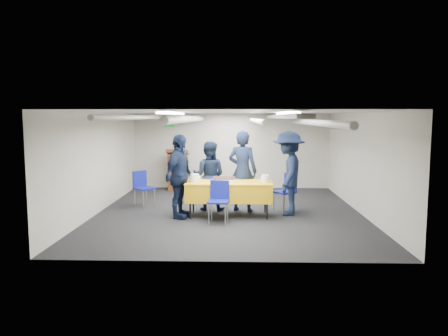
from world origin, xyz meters
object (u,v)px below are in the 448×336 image
(sailor_c, at_px, (179,176))
(sailor_d, at_px, (288,173))
(sailor_a, at_px, (243,171))
(chair_right, at_px, (287,188))
(chair_near, at_px, (219,197))
(serving_table, at_px, (229,191))
(chair_left, at_px, (142,185))
(podium, at_px, (178,170))
(sailor_b, at_px, (209,176))
(sheet_cake, at_px, (224,179))

(sailor_c, bearing_deg, sailor_d, -62.02)
(sailor_a, bearing_deg, chair_right, -157.41)
(chair_near, height_order, sailor_a, sailor_a)
(serving_table, bearing_deg, sailor_c, -167.71)
(chair_right, height_order, chair_left, same)
(podium, xyz_separation_m, sailor_c, (0.53, -3.67, 0.30))
(chair_left, xyz_separation_m, sailor_b, (1.67, -0.38, 0.28))
(podium, bearing_deg, serving_table, -64.95)
(chair_near, relative_size, sailor_d, 0.46)
(chair_left, relative_size, sailor_d, 0.46)
(sailor_c, bearing_deg, chair_left, 59.63)
(sheet_cake, relative_size, chair_left, 0.60)
(chair_right, height_order, sailor_a, sailor_a)
(chair_left, bearing_deg, chair_right, -6.76)
(chair_right, distance_m, sailor_b, 1.85)
(chair_near, bearing_deg, serving_table, 71.27)
(serving_table, xyz_separation_m, podium, (-1.60, 3.43, 0.05))
(sheet_cake, height_order, sailor_c, sailor_c)
(chair_right, height_order, sailor_c, sailor_c)
(podium, distance_m, chair_left, 2.49)
(sailor_b, bearing_deg, sailor_c, 64.32)
(sheet_cake, height_order, sailor_b, sailor_b)
(chair_left, relative_size, sailor_a, 0.46)
(serving_table, distance_m, sailor_c, 1.15)
(chair_left, bearing_deg, sailor_a, -10.97)
(sailor_a, relative_size, sailor_d, 1.00)
(podium, xyz_separation_m, chair_near, (1.41, -4.01, -0.08))
(podium, relative_size, chair_left, 1.44)
(chair_left, relative_size, sailor_b, 0.54)
(sheet_cake, xyz_separation_m, podium, (-1.50, 3.39, -0.20))
(sailor_b, distance_m, sailor_c, 1.04)
(serving_table, distance_m, chair_near, 0.61)
(sheet_cake, relative_size, sailor_b, 0.32)
(sheet_cake, height_order, chair_left, chair_left)
(chair_left, bearing_deg, sailor_c, -48.92)
(chair_near, height_order, chair_right, same)
(podium, height_order, chair_right, podium)
(podium, bearing_deg, chair_near, -70.69)
(serving_table, distance_m, sheet_cake, 0.28)
(serving_table, relative_size, sailor_a, 1.00)
(chair_near, relative_size, chair_right, 1.00)
(sailor_a, distance_m, sailor_d, 1.08)
(podium, xyz_separation_m, sailor_a, (1.91, -2.91, 0.33))
(sheet_cake, relative_size, chair_right, 0.60)
(serving_table, bearing_deg, chair_left, 155.02)
(serving_table, distance_m, sailor_a, 0.72)
(chair_near, bearing_deg, podium, 109.31)
(podium, bearing_deg, chair_left, -102.64)
(podium, relative_size, sailor_d, 0.66)
(serving_table, height_order, sailor_d, sailor_d)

